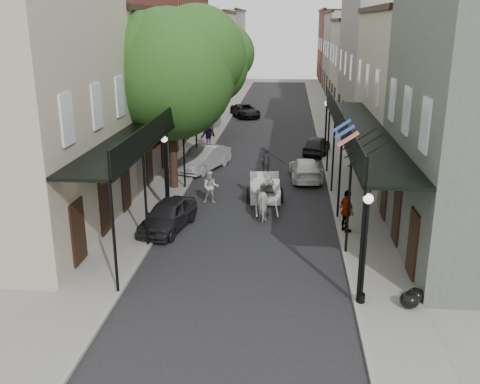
% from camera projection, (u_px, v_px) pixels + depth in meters
% --- Properties ---
extents(ground, '(140.00, 140.00, 0.00)m').
position_uv_depth(ground, '(241.00, 273.00, 19.69)').
color(ground, gray).
rests_on(ground, ground).
extents(road, '(8.00, 90.00, 0.01)m').
position_uv_depth(road, '(266.00, 149.00, 38.66)').
color(road, black).
rests_on(road, ground).
extents(sidewalk_left, '(2.20, 90.00, 0.12)m').
position_uv_depth(sidewalk_left, '(197.00, 147.00, 39.08)').
color(sidewalk_left, gray).
rests_on(sidewalk_left, ground).
extents(sidewalk_right, '(2.20, 90.00, 0.12)m').
position_uv_depth(sidewalk_right, '(335.00, 150.00, 38.21)').
color(sidewalk_right, gray).
rests_on(sidewalk_right, ground).
extents(building_row_left, '(5.00, 80.00, 10.50)m').
position_uv_depth(building_row_left, '(175.00, 64.00, 47.30)').
color(building_row_left, '#ACA38A').
rests_on(building_row_left, ground).
extents(building_row_right, '(5.00, 80.00, 10.50)m').
position_uv_depth(building_row_right, '(372.00, 65.00, 45.80)').
color(building_row_right, gray).
rests_on(building_row_right, ground).
extents(gallery_left, '(2.20, 18.05, 4.88)m').
position_uv_depth(gallery_left, '(154.00, 127.00, 25.50)').
color(gallery_left, black).
rests_on(gallery_left, sidewalk_left).
extents(gallery_right, '(2.20, 18.05, 4.88)m').
position_uv_depth(gallery_right, '(358.00, 130.00, 24.66)').
color(gallery_right, black).
rests_on(gallery_right, sidewalk_right).
extents(tree_near, '(7.31, 6.80, 9.63)m').
position_uv_depth(tree_near, '(178.00, 69.00, 27.74)').
color(tree_near, '#382619').
rests_on(tree_near, sidewalk_left).
extents(tree_far, '(6.45, 6.00, 8.61)m').
position_uv_depth(tree_far, '(214.00, 62.00, 41.22)').
color(tree_far, '#382619').
rests_on(tree_far, sidewalk_left).
extents(lamppost_right_near, '(0.32, 0.32, 3.71)m').
position_uv_depth(lamppost_right_near, '(365.00, 248.00, 16.81)').
color(lamppost_right_near, black).
rests_on(lamppost_right_near, sidewalk_right).
extents(lamppost_left, '(0.32, 0.32, 3.71)m').
position_uv_depth(lamppost_left, '(166.00, 173.00, 25.12)').
color(lamppost_left, black).
rests_on(lamppost_left, sidewalk_left).
extents(lamppost_right_far, '(0.32, 0.32, 3.71)m').
position_uv_depth(lamppost_right_far, '(326.00, 128.00, 35.78)').
color(lamppost_right_far, black).
rests_on(lamppost_right_far, sidewalk_right).
extents(horse, '(1.12, 2.16, 1.76)m').
position_uv_depth(horse, '(267.00, 199.00, 25.06)').
color(horse, beige).
rests_on(horse, ground).
extents(carriage, '(1.95, 2.71, 2.95)m').
position_uv_depth(carriage, '(265.00, 178.00, 27.59)').
color(carriage, black).
rests_on(carriage, ground).
extents(pedestrian_walking, '(0.87, 0.71, 1.67)m').
position_uv_depth(pedestrian_walking, '(211.00, 187.00, 27.03)').
color(pedestrian_walking, '#B6B6AC').
rests_on(pedestrian_walking, ground).
extents(pedestrian_sidewalk_left, '(1.40, 1.40, 1.95)m').
position_uv_depth(pedestrian_sidewalk_left, '(208.00, 134.00, 38.64)').
color(pedestrian_sidewalk_left, gray).
rests_on(pedestrian_sidewalk_left, sidewalk_left).
extents(pedestrian_sidewalk_right, '(0.85, 1.19, 1.88)m').
position_uv_depth(pedestrian_sidewalk_right, '(347.00, 211.00, 22.97)').
color(pedestrian_sidewalk_right, gray).
rests_on(pedestrian_sidewalk_right, sidewalk_right).
extents(car_left_near, '(2.31, 4.19, 1.35)m').
position_uv_depth(car_left_near, '(168.00, 215.00, 23.60)').
color(car_left_near, black).
rests_on(car_left_near, ground).
extents(car_left_mid, '(3.12, 4.80, 1.49)m').
position_uv_depth(car_left_mid, '(203.00, 159.00, 33.06)').
color(car_left_mid, '#A8A8AD').
rests_on(car_left_mid, ground).
extents(car_left_far, '(3.51, 4.93, 1.25)m').
position_uv_depth(car_left_far, '(245.00, 111.00, 51.57)').
color(car_left_far, black).
rests_on(car_left_far, ground).
extents(car_right_near, '(1.98, 4.37, 1.24)m').
position_uv_depth(car_right_near, '(305.00, 169.00, 31.17)').
color(car_right_near, white).
rests_on(car_right_near, ground).
extents(car_right_far, '(2.28, 3.93, 1.26)m').
position_uv_depth(car_right_far, '(317.00, 145.00, 37.21)').
color(car_right_far, black).
rests_on(car_right_far, ground).
extents(trash_bags, '(0.89, 1.04, 0.53)m').
position_uv_depth(trash_bags, '(412.00, 298.00, 17.16)').
color(trash_bags, black).
rests_on(trash_bags, sidewalk_right).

